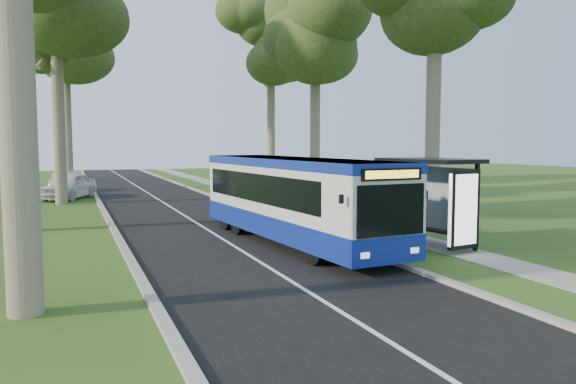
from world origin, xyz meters
The scene contains 17 objects.
ground centered at (0.00, 0.00, 0.00)m, with size 120.00×120.00×0.00m, color #335019.
road centered at (-3.50, 10.00, 0.01)m, with size 7.00×100.00×0.02m, color black.
kerb_east centered at (0.00, 10.00, 0.06)m, with size 0.25×100.00×0.12m, color #9E9B93.
kerb_west centered at (-7.00, 10.00, 0.06)m, with size 0.25×100.00×0.12m, color #9E9B93.
centre_line centered at (-3.50, 10.00, 0.02)m, with size 0.12×100.00×0.01m, color white.
footpath centered at (3.00, 10.00, 0.01)m, with size 1.50×100.00×0.02m, color gray.
bus centered at (-1.41, 1.53, 1.53)m, with size 3.27×11.30×2.95m.
bus_stop_sign centered at (0.51, -0.32, 1.76)m, with size 0.20×0.38×2.86m.
bus_shelter centered at (2.74, -1.09, 2.10)m, with size 2.34×3.68×2.96m.
litter_bin centered at (0.98, 7.49, 0.43)m, with size 0.48×0.48×0.84m.
car_white centered at (-8.59, 20.93, 0.82)m, with size 1.94×4.82×1.64m, color silver.
car_silver centered at (-8.83, 26.44, 0.71)m, with size 1.49×4.28×1.41m, color #B1B4B9.
tree_west_c centered at (-9.00, 18.00, 10.81)m, with size 5.20×5.20×14.59m.
tree_west_d centered at (-11.00, 28.00, 13.47)m, with size 5.20×5.20×18.22m.
tree_west_e centered at (-8.50, 38.00, 12.64)m, with size 5.20×5.20×17.09m.
tree_east_c centered at (6.80, 18.00, 11.01)m, with size 5.20×5.20×14.86m.
tree_east_d centered at (8.00, 30.00, 11.66)m, with size 5.20×5.20×15.75m.
Camera 1 is at (-8.62, -16.29, 3.47)m, focal length 35.00 mm.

